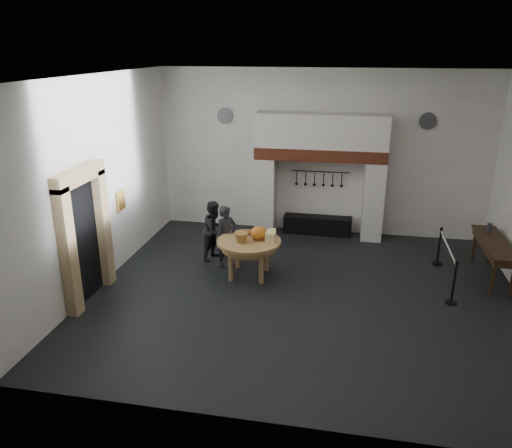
% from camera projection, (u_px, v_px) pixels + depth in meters
% --- Properties ---
extents(floor, '(9.00, 8.00, 0.02)m').
position_uv_depth(floor, '(304.00, 293.00, 10.74)').
color(floor, black).
rests_on(floor, ground).
extents(ceiling, '(9.00, 8.00, 0.02)m').
position_uv_depth(ceiling, '(312.00, 76.00, 9.22)').
color(ceiling, silver).
rests_on(ceiling, wall_back).
extents(wall_back, '(9.00, 0.02, 4.50)m').
position_uv_depth(wall_back, '(321.00, 153.00, 13.68)').
color(wall_back, white).
rests_on(wall_back, floor).
extents(wall_front, '(9.00, 0.02, 4.50)m').
position_uv_depth(wall_front, '(278.00, 280.00, 6.28)').
color(wall_front, white).
rests_on(wall_front, floor).
extents(wall_left, '(0.02, 8.00, 4.50)m').
position_uv_depth(wall_left, '(100.00, 182.00, 10.78)').
color(wall_left, white).
rests_on(wall_left, floor).
extents(chimney_pier_left, '(0.55, 0.70, 2.15)m').
position_uv_depth(chimney_pier_left, '(266.00, 195.00, 14.01)').
color(chimney_pier_left, silver).
rests_on(chimney_pier_left, floor).
extents(chimney_pier_right, '(0.55, 0.70, 2.15)m').
position_uv_depth(chimney_pier_right, '(373.00, 201.00, 13.49)').
color(chimney_pier_right, silver).
rests_on(chimney_pier_right, floor).
extents(hearth_brick_band, '(3.50, 0.72, 0.32)m').
position_uv_depth(hearth_brick_band, '(320.00, 154.00, 13.33)').
color(hearth_brick_band, '#9E442B').
rests_on(hearth_brick_band, chimney_pier_left).
extents(chimney_hood, '(3.50, 0.70, 0.90)m').
position_uv_depth(chimney_hood, '(321.00, 131.00, 13.13)').
color(chimney_hood, silver).
rests_on(chimney_hood, hearth_brick_band).
extents(iron_range, '(1.90, 0.45, 0.50)m').
position_uv_depth(iron_range, '(317.00, 225.00, 14.10)').
color(iron_range, black).
rests_on(iron_range, floor).
extents(utensil_rail, '(1.60, 0.02, 0.02)m').
position_uv_depth(utensil_rail, '(320.00, 172.00, 13.77)').
color(utensil_rail, black).
rests_on(utensil_rail, wall_back).
extents(door_recess, '(0.04, 1.10, 2.50)m').
position_uv_depth(door_recess, '(83.00, 242.00, 10.19)').
color(door_recess, black).
rests_on(door_recess, floor).
extents(door_jamb_near, '(0.22, 0.30, 2.60)m').
position_uv_depth(door_jamb_near, '(68.00, 253.00, 9.51)').
color(door_jamb_near, tan).
rests_on(door_jamb_near, floor).
extents(door_jamb_far, '(0.22, 0.30, 2.60)m').
position_uv_depth(door_jamb_far, '(103.00, 228.00, 10.80)').
color(door_jamb_far, tan).
rests_on(door_jamb_far, floor).
extents(door_lintel, '(0.22, 1.70, 0.30)m').
position_uv_depth(door_lintel, '(79.00, 176.00, 9.70)').
color(door_lintel, tan).
rests_on(door_lintel, door_jamb_near).
extents(wall_plaque, '(0.05, 0.34, 0.44)m').
position_uv_depth(wall_plaque, '(121.00, 200.00, 11.73)').
color(wall_plaque, gold).
rests_on(wall_plaque, wall_left).
extents(work_table, '(1.51, 1.51, 0.07)m').
position_uv_depth(work_table, '(249.00, 242.00, 11.32)').
color(work_table, tan).
rests_on(work_table, floor).
extents(pumpkin, '(0.36, 0.36, 0.31)m').
position_uv_depth(pumpkin, '(258.00, 233.00, 11.31)').
color(pumpkin, orange).
rests_on(pumpkin, work_table).
extents(cheese_block_big, '(0.22, 0.22, 0.24)m').
position_uv_depth(cheese_block_big, '(270.00, 238.00, 11.13)').
color(cheese_block_big, '#FFE398').
rests_on(cheese_block_big, work_table).
extents(cheese_block_small, '(0.18, 0.18, 0.20)m').
position_uv_depth(cheese_block_small, '(272.00, 234.00, 11.42)').
color(cheese_block_small, '#ECDA8D').
rests_on(cheese_block_small, work_table).
extents(wicker_basket, '(0.33, 0.33, 0.22)m').
position_uv_depth(wicker_basket, '(241.00, 238.00, 11.15)').
color(wicker_basket, '#A5803C').
rests_on(wicker_basket, work_table).
extents(bread_loaf, '(0.31, 0.18, 0.13)m').
position_uv_depth(bread_loaf, '(248.00, 232.00, 11.62)').
color(bread_loaf, olive).
rests_on(bread_loaf, work_table).
extents(visitor_near, '(0.64, 0.65, 1.52)m').
position_uv_depth(visitor_near, '(227.00, 237.00, 11.83)').
color(visitor_near, black).
rests_on(visitor_near, floor).
extents(visitor_far, '(0.78, 0.88, 1.49)m').
position_uv_depth(visitor_far, '(215.00, 230.00, 12.27)').
color(visitor_far, black).
rests_on(visitor_far, floor).
extents(side_table, '(0.55, 2.20, 0.06)m').
position_uv_depth(side_table, '(495.00, 243.00, 11.17)').
color(side_table, '#331F12').
rests_on(side_table, floor).
extents(pewter_jug, '(0.12, 0.12, 0.22)m').
position_uv_depth(pewter_jug, '(489.00, 228.00, 11.68)').
color(pewter_jug, '#545359').
rests_on(pewter_jug, side_table).
extents(pewter_plate_back_left, '(0.44, 0.03, 0.44)m').
position_uv_depth(pewter_plate_back_left, '(225.00, 116.00, 13.80)').
color(pewter_plate_back_left, '#4C4C51').
rests_on(pewter_plate_back_left, wall_back).
extents(pewter_plate_back_right, '(0.44, 0.03, 0.44)m').
position_uv_depth(pewter_plate_back_right, '(428.00, 121.00, 12.84)').
color(pewter_plate_back_right, '#4C4C51').
rests_on(pewter_plate_back_right, wall_back).
extents(barrier_post_near, '(0.05, 0.05, 0.90)m').
position_uv_depth(barrier_post_near, '(454.00, 284.00, 10.19)').
color(barrier_post_near, black).
rests_on(barrier_post_near, floor).
extents(barrier_post_far, '(0.05, 0.05, 0.90)m').
position_uv_depth(barrier_post_far, '(439.00, 247.00, 12.04)').
color(barrier_post_far, black).
rests_on(barrier_post_far, floor).
extents(barrier_rope, '(0.04, 2.00, 0.04)m').
position_uv_depth(barrier_rope, '(448.00, 247.00, 10.98)').
color(barrier_rope, silver).
rests_on(barrier_rope, barrier_post_near).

